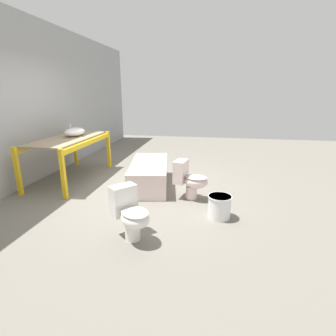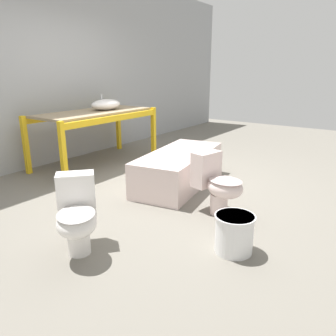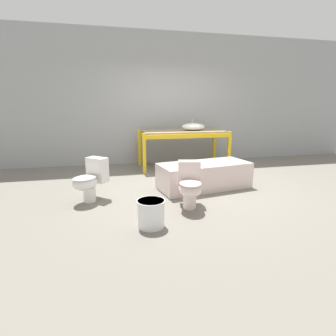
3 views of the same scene
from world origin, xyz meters
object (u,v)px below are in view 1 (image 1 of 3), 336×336
at_px(bucket_white, 219,206).
at_px(sink_basin, 75,132).
at_px(bathtub_main, 149,172).
at_px(toilet_near, 131,213).
at_px(toilet_far, 190,179).

bearing_deg(bucket_white, sink_basin, 63.41).
bearing_deg(bathtub_main, toilet_near, 177.54).
bearing_deg(bathtub_main, sink_basin, 69.21).
distance_m(toilet_near, toilet_far, 1.53).
xyz_separation_m(bathtub_main, bucket_white, (-1.19, -1.34, -0.08)).
relative_size(toilet_near, bucket_white, 1.90).
bearing_deg(bucket_white, bathtub_main, 48.57).
height_order(toilet_far, bucket_white, toilet_far).
distance_m(sink_basin, bathtub_main, 1.85).
height_order(sink_basin, toilet_far, sink_basin).
height_order(sink_basin, bathtub_main, sink_basin).
xyz_separation_m(toilet_near, bucket_white, (0.77, -1.09, -0.17)).
bearing_deg(toilet_near, bucket_white, -13.23).
xyz_separation_m(sink_basin, bathtub_main, (-0.33, -1.68, -0.70)).
distance_m(bathtub_main, toilet_near, 1.97).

